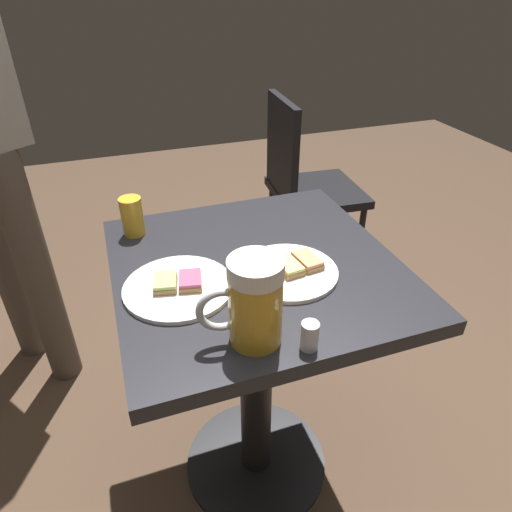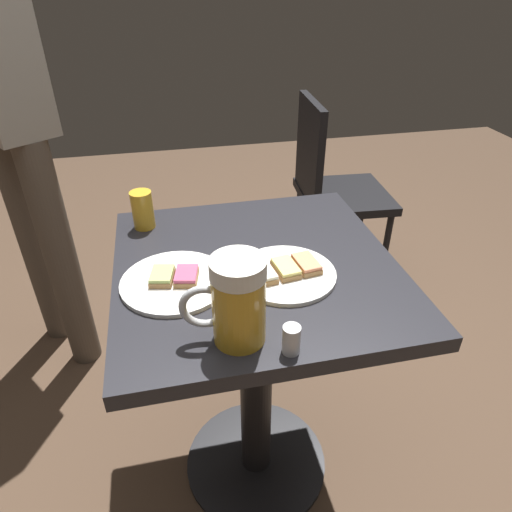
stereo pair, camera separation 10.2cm
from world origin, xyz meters
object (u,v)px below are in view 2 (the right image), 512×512
beer_mug (236,301)px  plate_far (175,281)px  salt_shaker (289,340)px  plate_near (286,272)px  beer_glass_small (143,210)px  cafe_chair (331,186)px  patron_standing (5,110)px

beer_mug → plate_far: bearing=27.5°
beer_mug → salt_shaker: beer_mug is taller
salt_shaker → plate_near: bearing=-14.1°
beer_mug → plate_near: bearing=-39.1°
beer_mug → beer_glass_small: bearing=19.1°
plate_far → beer_glass_small: bearing=12.5°
beer_mug → salt_shaker: 0.11m
cafe_chair → beer_mug: bearing=-24.8°
plate_near → beer_glass_small: (0.29, 0.30, 0.04)m
plate_far → beer_mug: bearing=-152.5°
salt_shaker → beer_glass_small: bearing=25.2°
plate_far → beer_mug: 0.23m
plate_far → patron_standing: size_ratio=0.14×
plate_far → plate_near: bearing=-95.4°
plate_near → plate_far: bearing=84.6°
plate_near → plate_far: 0.24m
plate_near → cafe_chair: bearing=-27.0°
beer_mug → beer_glass_small: (0.46, 0.16, -0.04)m
patron_standing → cafe_chair: bearing=62.4°
beer_glass_small → plate_far: bearing=-167.5°
beer_mug → patron_standing: 1.09m
beer_glass_small → patron_standing: size_ratio=0.06×
beer_mug → cafe_chair: (1.09, -0.61, -0.32)m
plate_near → cafe_chair: cafe_chair is taller
beer_glass_small → salt_shaker: (-0.52, -0.24, -0.02)m
beer_glass_small → salt_shaker: 0.57m
cafe_chair → plate_near: bearing=-22.7°
beer_mug → beer_glass_small: size_ratio=1.73×
plate_far → cafe_chair: size_ratio=0.26×
plate_far → salt_shaker: salt_shaker is taller
beer_mug → patron_standing: bearing=30.4°
plate_near → salt_shaker: 0.23m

